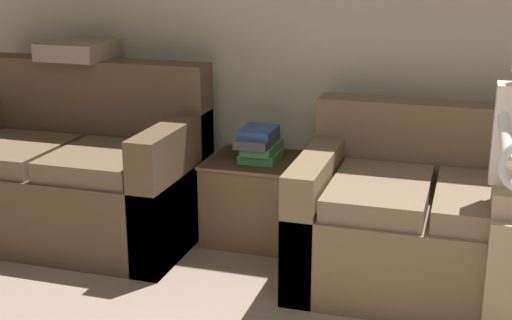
{
  "coord_description": "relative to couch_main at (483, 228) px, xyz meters",
  "views": [
    {
      "loc": [
        0.46,
        -1.21,
        1.65
      ],
      "look_at": [
        -0.43,
        1.69,
        0.74
      ],
      "focal_mm": 50.0,
      "sensor_mm": 36.0,
      "label": 1
    }
  ],
  "objects": [
    {
      "name": "side_shelf",
      "position": [
        -1.24,
        0.27,
        -0.07
      ],
      "size": [
        0.6,
        0.52,
        0.48
      ],
      "color": "brown",
      "rests_on": "ground_plane"
    },
    {
      "name": "couch_side",
      "position": [
        -2.3,
        0.01,
        0.04
      ],
      "size": [
        1.48,
        0.85,
        1.01
      ],
      "color": "brown",
      "rests_on": "ground_plane"
    },
    {
      "name": "wall_back",
      "position": [
        -0.57,
        0.58,
        0.96
      ],
      "size": [
        7.21,
        0.06,
        2.55
      ],
      "color": "#BCB293",
      "rests_on": "ground_plane"
    },
    {
      "name": "book_stack",
      "position": [
        -1.24,
        0.26,
        0.26
      ],
      "size": [
        0.22,
        0.32,
        0.18
      ],
      "color": "#3D8451",
      "rests_on": "side_shelf"
    },
    {
      "name": "couch_main",
      "position": [
        0.0,
        0.0,
        0.0
      ],
      "size": [
        1.82,
        0.96,
        0.86
      ],
      "color": "brown",
      "rests_on": "ground_plane"
    },
    {
      "name": "throw_pillow",
      "position": [
        -2.39,
        0.29,
        0.74
      ],
      "size": [
        0.38,
        0.38,
        0.1
      ],
      "color": "gray",
      "rests_on": "couch_side"
    }
  ]
}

